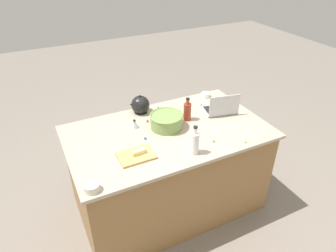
{
  "coord_description": "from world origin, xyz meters",
  "views": [
    {
      "loc": [
        1.01,
        2.04,
        2.38
      ],
      "look_at": [
        0.0,
        0.0,
        0.95
      ],
      "focal_mm": 32.62,
      "sensor_mm": 36.0,
      "label": 1
    }
  ],
  "objects_px": {
    "kitchen_timer": "(135,124)",
    "mixing_bowl_large": "(167,121)",
    "laptop": "(221,108)",
    "bottle_vinegar": "(195,143)",
    "bottle_soy": "(187,111)",
    "ramekin_medium": "(92,187)",
    "ramekin_small": "(206,95)",
    "kettle": "(140,105)",
    "cutting_board": "(136,155)",
    "butter_stick_left": "(139,152)"
  },
  "relations": [
    {
      "from": "laptop",
      "to": "bottle_vinegar",
      "type": "bearing_deg",
      "value": 38.79
    },
    {
      "from": "bottle_vinegar",
      "to": "bottle_soy",
      "type": "relative_size",
      "value": 1.1
    },
    {
      "from": "ramekin_small",
      "to": "ramekin_medium",
      "type": "relative_size",
      "value": 0.88
    },
    {
      "from": "ramekin_small",
      "to": "mixing_bowl_large",
      "type": "bearing_deg",
      "value": 29.42
    },
    {
      "from": "laptop",
      "to": "bottle_vinegar",
      "type": "relative_size",
      "value": 1.4
    },
    {
      "from": "mixing_bowl_large",
      "to": "kitchen_timer",
      "type": "relative_size",
      "value": 3.9
    },
    {
      "from": "laptop",
      "to": "ramekin_medium",
      "type": "relative_size",
      "value": 3.27
    },
    {
      "from": "mixing_bowl_large",
      "to": "kettle",
      "type": "distance_m",
      "value": 0.38
    },
    {
      "from": "cutting_board",
      "to": "kitchen_timer",
      "type": "distance_m",
      "value": 0.43
    },
    {
      "from": "cutting_board",
      "to": "ramekin_medium",
      "type": "distance_m",
      "value": 0.46
    },
    {
      "from": "kitchen_timer",
      "to": "mixing_bowl_large",
      "type": "bearing_deg",
      "value": 154.7
    },
    {
      "from": "butter_stick_left",
      "to": "laptop",
      "type": "bearing_deg",
      "value": -163.41
    },
    {
      "from": "cutting_board",
      "to": "bottle_soy",
      "type": "bearing_deg",
      "value": -153.52
    },
    {
      "from": "butter_stick_left",
      "to": "kitchen_timer",
      "type": "distance_m",
      "value": 0.42
    },
    {
      "from": "mixing_bowl_large",
      "to": "cutting_board",
      "type": "bearing_deg",
      "value": 34.88
    },
    {
      "from": "kettle",
      "to": "ramekin_small",
      "type": "bearing_deg",
      "value": -179.87
    },
    {
      "from": "kettle",
      "to": "kitchen_timer",
      "type": "bearing_deg",
      "value": 57.37
    },
    {
      "from": "bottle_vinegar",
      "to": "ramekin_medium",
      "type": "relative_size",
      "value": 2.33
    },
    {
      "from": "bottle_vinegar",
      "to": "bottle_soy",
      "type": "height_order",
      "value": "bottle_vinegar"
    },
    {
      "from": "cutting_board",
      "to": "kitchen_timer",
      "type": "relative_size",
      "value": 3.68
    },
    {
      "from": "kettle",
      "to": "ramekin_medium",
      "type": "bearing_deg",
      "value": 50.77
    },
    {
      "from": "laptop",
      "to": "butter_stick_left",
      "type": "bearing_deg",
      "value": 16.59
    },
    {
      "from": "ramekin_medium",
      "to": "kitchen_timer",
      "type": "xyz_separation_m",
      "value": [
        -0.55,
        -0.62,
        0.01
      ]
    },
    {
      "from": "bottle_soy",
      "to": "kettle",
      "type": "xyz_separation_m",
      "value": [
        0.34,
        -0.33,
        -0.01
      ]
    },
    {
      "from": "ramekin_medium",
      "to": "bottle_soy",
      "type": "bearing_deg",
      "value": -152.82
    },
    {
      "from": "mixing_bowl_large",
      "to": "kitchen_timer",
      "type": "distance_m",
      "value": 0.29
    },
    {
      "from": "bottle_vinegar",
      "to": "kettle",
      "type": "bearing_deg",
      "value": -80.45
    },
    {
      "from": "bottle_vinegar",
      "to": "butter_stick_left",
      "type": "xyz_separation_m",
      "value": [
        0.41,
        -0.16,
        -0.06
      ]
    },
    {
      "from": "mixing_bowl_large",
      "to": "ramekin_medium",
      "type": "xyz_separation_m",
      "value": [
        0.81,
        0.5,
        -0.04
      ]
    },
    {
      "from": "bottle_vinegar",
      "to": "ramekin_small",
      "type": "xyz_separation_m",
      "value": [
        -0.62,
        -0.81,
        -0.08
      ]
    },
    {
      "from": "cutting_board",
      "to": "ramekin_small",
      "type": "relative_size",
      "value": 3.03
    },
    {
      "from": "kitchen_timer",
      "to": "cutting_board",
      "type": "bearing_deg",
      "value": 70.4
    },
    {
      "from": "ramekin_small",
      "to": "cutting_board",
      "type": "bearing_deg",
      "value": 31.6
    },
    {
      "from": "bottle_vinegar",
      "to": "butter_stick_left",
      "type": "height_order",
      "value": "bottle_vinegar"
    },
    {
      "from": "bottle_soy",
      "to": "ramekin_medium",
      "type": "xyz_separation_m",
      "value": [
        1.04,
        0.54,
        -0.06
      ]
    },
    {
      "from": "cutting_board",
      "to": "ramekin_small",
      "type": "bearing_deg",
      "value": -148.4
    },
    {
      "from": "kettle",
      "to": "laptop",
      "type": "bearing_deg",
      "value": 153.08
    },
    {
      "from": "ramekin_medium",
      "to": "cutting_board",
      "type": "bearing_deg",
      "value": -151.75
    },
    {
      "from": "kitchen_timer",
      "to": "ramekin_medium",
      "type": "bearing_deg",
      "value": 48.52
    },
    {
      "from": "cutting_board",
      "to": "ramekin_small",
      "type": "xyz_separation_m",
      "value": [
        -1.05,
        -0.65,
        0.01
      ]
    },
    {
      "from": "bottle_vinegar",
      "to": "ramekin_medium",
      "type": "distance_m",
      "value": 0.84
    },
    {
      "from": "mixing_bowl_large",
      "to": "laptop",
      "type": "bearing_deg",
      "value": -179.21
    },
    {
      "from": "kettle",
      "to": "kitchen_timer",
      "type": "height_order",
      "value": "kettle"
    },
    {
      "from": "kitchen_timer",
      "to": "bottle_vinegar",
      "type": "bearing_deg",
      "value": 117.02
    },
    {
      "from": "ramekin_medium",
      "to": "kitchen_timer",
      "type": "bearing_deg",
      "value": -131.48
    },
    {
      "from": "bottle_soy",
      "to": "cutting_board",
      "type": "distance_m",
      "value": 0.72
    },
    {
      "from": "laptop",
      "to": "kitchen_timer",
      "type": "xyz_separation_m",
      "value": [
        0.85,
        -0.11,
        -0.01
      ]
    },
    {
      "from": "mixing_bowl_large",
      "to": "butter_stick_left",
      "type": "height_order",
      "value": "mixing_bowl_large"
    },
    {
      "from": "bottle_soy",
      "to": "ramekin_small",
      "type": "height_order",
      "value": "bottle_soy"
    },
    {
      "from": "mixing_bowl_large",
      "to": "bottle_soy",
      "type": "height_order",
      "value": "bottle_soy"
    }
  ]
}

